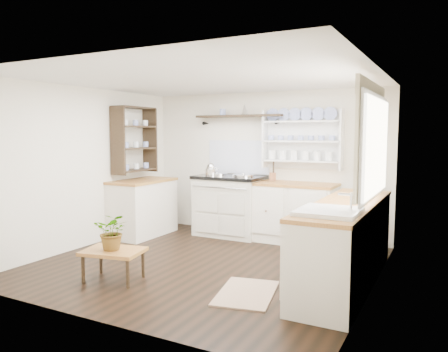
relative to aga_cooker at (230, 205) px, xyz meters
The scene contains 19 objects.
floor 1.71m from the aga_cooker, 73.55° to the right, with size 4.00×3.80×0.01m, color black.
wall_back 0.87m from the aga_cooker, 35.47° to the left, with size 4.00×0.02×2.30m, color silver.
wall_right 2.99m from the aga_cooker, 32.50° to the right, with size 0.02×3.80×2.30m, color silver.
wall_left 2.29m from the aga_cooker, 134.39° to the right, with size 0.02×3.80×2.30m, color silver.
ceiling 2.44m from the aga_cooker, 73.55° to the right, with size 4.00×3.80×0.01m, color white.
window 3.00m from the aga_cooker, 30.48° to the right, with size 0.08×1.55×1.22m.
aga_cooker is the anchor object (origin of this frame).
back_cabinets 1.06m from the aga_cooker, ahead, with size 1.27×0.63×0.90m.
right_cabinets 2.62m from the aga_cooker, 34.19° to the right, with size 0.62×2.43×0.90m.
belfast_sink 3.12m from the aga_cooker, 45.73° to the right, with size 0.55×0.60×0.45m.
left_cabinets 1.41m from the aga_cooker, 151.56° to the right, with size 0.62×1.13×0.90m.
plate_rack 1.57m from the aga_cooker, 14.78° to the left, with size 1.20×0.22×0.90m.
high_shelf 1.43m from the aga_cooker, 72.95° to the left, with size 1.50×0.29×0.16m.
left_shelving 1.86m from the aga_cooker, 154.05° to the right, with size 0.28×0.80×1.05m, color black.
kettle 0.63m from the aga_cooker, 156.85° to the right, with size 0.19×0.19×0.23m, color silver, non-canonical shape.
utensil_crock 0.85m from the aga_cooker, ahead, with size 0.11×0.11×0.12m, color brown.
center_table 2.59m from the aga_cooker, 93.25° to the right, with size 0.73×0.58×0.35m.
potted_plant 2.58m from the aga_cooker, 93.25° to the right, with size 0.37×0.32×0.42m, color #3F7233.
floor_rug 2.67m from the aga_cooker, 59.23° to the right, with size 0.55×0.85×0.02m, color #855F4D.
Camera 1 is at (2.70, -4.64, 1.64)m, focal length 35.00 mm.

